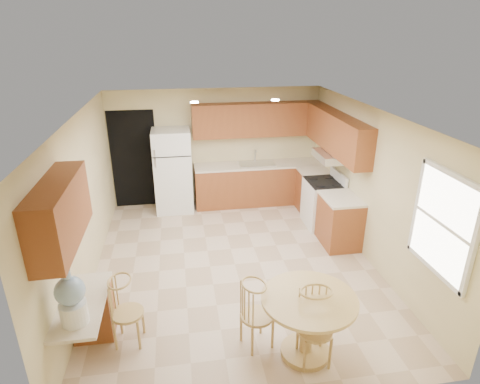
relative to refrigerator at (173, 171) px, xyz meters
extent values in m
plane|color=#C7AC90|center=(0.95, -2.40, -0.87)|extent=(5.50, 5.50, 0.00)
cube|color=white|center=(0.95, -2.40, 1.63)|extent=(4.50, 5.50, 0.02)
cube|color=beige|center=(0.95, 0.35, 0.38)|extent=(4.50, 0.02, 2.50)
cube|color=beige|center=(0.95, -5.15, 0.38)|extent=(4.50, 0.02, 2.50)
cube|color=beige|center=(-1.30, -2.40, 0.38)|extent=(0.02, 5.50, 2.50)
cube|color=beige|center=(3.20, -2.40, 0.38)|extent=(0.02, 5.50, 2.50)
cube|color=black|center=(-0.80, 0.34, 0.18)|extent=(0.90, 0.02, 2.10)
cube|color=brown|center=(1.83, 0.05, -0.44)|extent=(2.75, 0.60, 0.87)
cube|color=beige|center=(1.83, 0.05, 0.02)|extent=(2.75, 0.63, 0.04)
cube|color=brown|center=(2.90, -0.54, -0.44)|extent=(0.60, 0.59, 0.87)
cube|color=beige|center=(2.90, -0.54, 0.02)|extent=(0.63, 0.59, 0.04)
cube|color=brown|center=(2.90, -2.00, -0.44)|extent=(0.60, 0.80, 0.87)
cube|color=beige|center=(2.90, -2.00, 0.02)|extent=(0.63, 0.80, 0.04)
cube|color=brown|center=(1.83, 0.19, 0.98)|extent=(2.75, 0.33, 0.70)
cube|color=brown|center=(3.04, -1.19, 0.98)|extent=(0.33, 2.42, 0.70)
cube|color=brown|center=(-1.13, -4.00, 0.98)|extent=(0.33, 1.40, 0.70)
cube|color=silver|center=(1.80, 0.05, 0.04)|extent=(0.78, 0.44, 0.01)
cube|color=silver|center=(2.95, -1.22, 0.55)|extent=(0.50, 0.76, 0.14)
cube|color=brown|center=(-1.05, -3.72, -0.51)|extent=(0.48, 0.42, 0.72)
cube|color=beige|center=(-1.05, -4.10, -0.12)|extent=(0.50, 1.20, 0.04)
cube|color=white|center=(3.18, -4.25, 0.63)|extent=(0.05, 1.00, 1.20)
cube|color=white|center=(3.17, -4.25, 1.25)|extent=(0.05, 1.10, 0.06)
cube|color=white|center=(3.17, -4.25, 0.01)|extent=(0.05, 1.10, 0.06)
cube|color=white|center=(3.17, -4.78, 0.63)|extent=(0.05, 0.06, 1.28)
cube|color=white|center=(3.17, -3.72, 0.63)|extent=(0.05, 0.06, 1.28)
cylinder|color=white|center=(0.45, -1.20, 1.61)|extent=(0.14, 0.14, 0.02)
cylinder|color=white|center=(1.85, -1.20, 1.61)|extent=(0.14, 0.14, 0.02)
cube|color=white|center=(0.00, 0.00, 0.00)|extent=(0.77, 0.72, 1.75)
cube|color=black|center=(0.00, -0.36, 0.41)|extent=(0.76, 0.01, 0.02)
cube|color=silver|center=(-0.33, -0.37, 0.31)|extent=(0.03, 0.03, 0.18)
cube|color=silver|center=(-0.33, -0.37, 0.51)|extent=(0.03, 0.03, 0.14)
cube|color=white|center=(2.87, -1.22, -0.42)|extent=(0.65, 0.76, 0.90)
cube|color=black|center=(2.87, -1.22, 0.03)|extent=(0.64, 0.75, 0.02)
cube|color=white|center=(3.15, -1.22, 0.13)|extent=(0.06, 0.76, 0.18)
cylinder|color=tan|center=(1.50, -4.48, -0.84)|extent=(0.59, 0.59, 0.06)
cylinder|color=tan|center=(1.50, -4.48, -0.48)|extent=(0.15, 0.15, 0.73)
cylinder|color=tan|center=(1.50, -4.48, -0.08)|extent=(1.10, 1.10, 0.04)
cylinder|color=tan|center=(0.95, -4.23, -0.45)|extent=(0.40, 0.40, 0.04)
cylinder|color=tan|center=(0.81, -4.09, -0.66)|extent=(0.03, 0.03, 0.42)
cylinder|color=tan|center=(1.09, -4.09, -0.66)|extent=(0.03, 0.03, 0.42)
cylinder|color=tan|center=(0.81, -4.37, -0.66)|extent=(0.03, 0.03, 0.42)
cylinder|color=tan|center=(1.09, -4.37, -0.66)|extent=(0.03, 0.03, 0.42)
cylinder|color=tan|center=(1.55, -4.60, -0.43)|extent=(0.42, 0.42, 0.04)
cylinder|color=tan|center=(1.40, -4.45, -0.65)|extent=(0.04, 0.04, 0.45)
cylinder|color=tan|center=(1.70, -4.45, -0.65)|extent=(0.04, 0.04, 0.45)
cylinder|color=tan|center=(1.40, -4.75, -0.65)|extent=(0.04, 0.04, 0.45)
cylinder|color=tan|center=(1.70, -4.75, -0.65)|extent=(0.04, 0.04, 0.45)
cylinder|color=tan|center=(-0.60, -3.93, -0.45)|extent=(0.40, 0.40, 0.04)
cylinder|color=tan|center=(-0.74, -3.79, -0.66)|extent=(0.03, 0.03, 0.42)
cylinder|color=tan|center=(-0.46, -3.79, -0.66)|extent=(0.03, 0.03, 0.42)
cylinder|color=tan|center=(-0.74, -4.07, -0.66)|extent=(0.03, 0.03, 0.42)
cylinder|color=tan|center=(-0.46, -4.07, -0.66)|extent=(0.03, 0.03, 0.42)
cylinder|color=white|center=(-1.05, -4.42, 0.02)|extent=(0.28, 0.28, 0.24)
sphere|color=#86A9CF|center=(-1.05, -4.42, 0.29)|extent=(0.31, 0.31, 0.31)
cylinder|color=#86A9CF|center=(-1.05, -4.42, 0.49)|extent=(0.08, 0.08, 0.09)
camera|label=1|loc=(0.12, -8.05, 2.78)|focal=30.00mm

